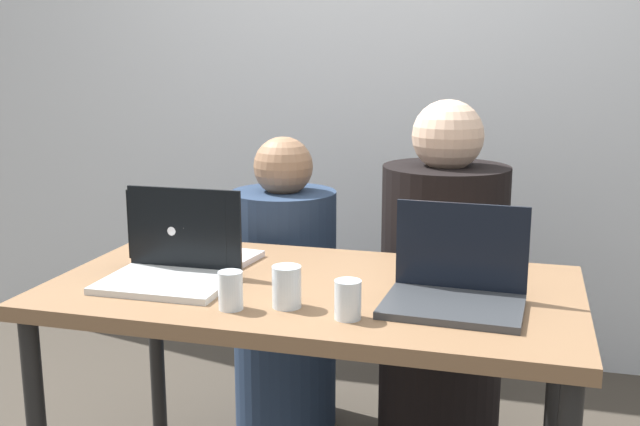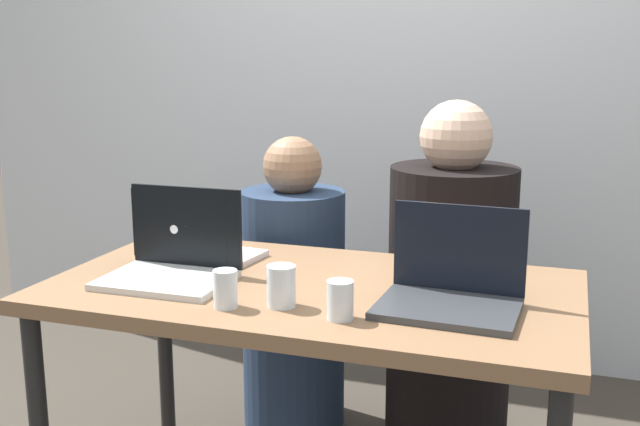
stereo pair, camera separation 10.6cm
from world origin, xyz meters
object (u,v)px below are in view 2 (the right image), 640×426
at_px(person_on_left, 293,300).
at_px(laptop_front_right, 452,287).
at_px(water_glass_left, 225,291).
at_px(laptop_back_left, 195,246).
at_px(laptop_front_left, 173,261).
at_px(water_glass_center, 281,289).
at_px(person_on_right, 450,300).
at_px(water_glass_right, 340,303).

distance_m(person_on_left, laptop_front_right, 1.00).
relative_size(laptop_front_right, water_glass_left, 3.65).
bearing_deg(laptop_back_left, laptop_front_left, 106.06).
relative_size(person_on_left, water_glass_center, 10.41).
relative_size(person_on_left, person_on_right, 0.89).
bearing_deg(water_glass_left, laptop_front_right, 18.97).
bearing_deg(water_glass_right, water_glass_center, 166.17).
bearing_deg(water_glass_left, laptop_back_left, 127.58).
bearing_deg(water_glass_left, person_on_left, 99.80).
bearing_deg(laptop_front_right, laptop_front_left, -176.61).
relative_size(person_on_right, laptop_front_left, 3.57).
relative_size(person_on_left, laptop_back_left, 3.02).
height_order(laptop_front_right, water_glass_center, laptop_front_right).
xyz_separation_m(laptop_front_left, laptop_back_left, (-0.03, 0.18, -0.00)).
bearing_deg(water_glass_center, laptop_front_left, 162.43).
distance_m(laptop_back_left, water_glass_center, 0.49).
height_order(person_on_left, laptop_front_left, person_on_left).
relative_size(person_on_left, water_glass_left, 11.37).
relative_size(water_glass_center, water_glass_left, 1.09).
xyz_separation_m(person_on_left, laptop_front_right, (0.67, -0.67, 0.32)).
relative_size(person_on_right, water_glass_right, 13.03).
distance_m(laptop_front_right, water_glass_left, 0.55).
bearing_deg(laptop_front_right, person_on_right, 101.00).
distance_m(person_on_left, person_on_right, 0.57).
relative_size(laptop_front_left, water_glass_right, 3.65).
bearing_deg(person_on_left, person_on_right, -169.66).
height_order(laptop_back_left, water_glass_center, laptop_back_left).
height_order(laptop_front_left, water_glass_center, laptop_front_left).
xyz_separation_m(person_on_left, water_glass_center, (0.27, -0.80, 0.31)).
xyz_separation_m(laptop_back_left, water_glass_center, (0.39, -0.29, -0.00)).
bearing_deg(water_glass_center, water_glass_left, -157.78).
bearing_deg(person_on_right, water_glass_right, 84.03).
bearing_deg(laptop_front_left, laptop_back_left, 98.11).
xyz_separation_m(laptop_back_left, water_glass_right, (0.55, -0.33, -0.01)).
bearing_deg(person_on_right, water_glass_left, 66.67).
bearing_deg(water_glass_right, laptop_front_left, 163.57).
bearing_deg(laptop_front_left, laptop_front_right, 0.35).
distance_m(person_on_right, laptop_front_left, 0.98).
bearing_deg(laptop_back_left, person_on_right, -136.00).
height_order(person_on_right, water_glass_right, person_on_right).
bearing_deg(person_on_left, water_glass_left, 110.13).
relative_size(water_glass_right, water_glass_left, 0.98).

